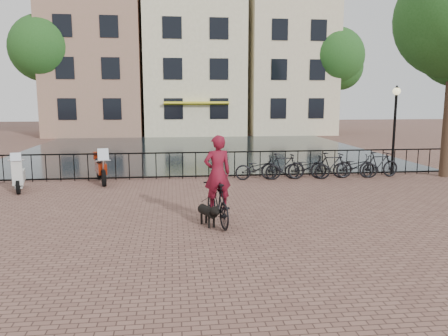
{
  "coord_description": "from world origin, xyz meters",
  "views": [
    {
      "loc": [
        -1.34,
        -8.46,
        3.08
      ],
      "look_at": [
        0.0,
        3.0,
        1.2
      ],
      "focal_mm": 35.0,
      "sensor_mm": 36.0,
      "label": 1
    }
  ],
  "objects": [
    {
      "name": "railing",
      "position": [
        0.0,
        8.0,
        0.5
      ],
      "size": [
        20.0,
        0.05,
        1.02
      ],
      "color": "black",
      "rests_on": "ground"
    },
    {
      "name": "tree_far_left",
      "position": [
        -11.0,
        27.0,
        6.73
      ],
      "size": [
        5.04,
        5.04,
        9.27
      ],
      "color": "black",
      "rests_on": "ground"
    },
    {
      "name": "canal_water",
      "position": [
        0.0,
        17.3,
        0.0
      ],
      "size": [
        20.0,
        20.0,
        0.0
      ],
      "primitive_type": "plane",
      "color": "black",
      "rests_on": "ground"
    },
    {
      "name": "parked_bike_2",
      "position": [
        3.7,
        7.4,
        0.45
      ],
      "size": [
        1.79,
        0.88,
        0.9
      ],
      "primitive_type": "imported",
      "rotation": [
        0.0,
        0.0,
        1.4
      ],
      "color": "black",
      "rests_on": "ground"
    },
    {
      "name": "parked_bike_4",
      "position": [
        5.6,
        7.4,
        0.45
      ],
      "size": [
        1.78,
        0.8,
        0.9
      ],
      "primitive_type": "imported",
      "rotation": [
        0.0,
        0.0,
        1.45
      ],
      "color": "black",
      "rests_on": "ground"
    },
    {
      "name": "parked_bike_3",
      "position": [
        4.65,
        7.4,
        0.5
      ],
      "size": [
        1.68,
        0.51,
        1.0
      ],
      "primitive_type": "imported",
      "rotation": [
        0.0,
        0.0,
        1.6
      ],
      "color": "black",
      "rests_on": "ground"
    },
    {
      "name": "motorcycle",
      "position": [
        -3.96,
        7.53,
        0.68
      ],
      "size": [
        0.96,
        1.97,
        1.37
      ],
      "rotation": [
        0.0,
        0.0,
        0.28
      ],
      "color": "maroon",
      "rests_on": "ground"
    },
    {
      "name": "parked_bike_1",
      "position": [
        2.75,
        7.4,
        0.5
      ],
      "size": [
        1.68,
        0.53,
        1.0
      ],
      "primitive_type": "imported",
      "rotation": [
        0.0,
        0.0,
        1.54
      ],
      "color": "black",
      "rests_on": "ground"
    },
    {
      "name": "scooter",
      "position": [
        -6.44,
        6.46,
        0.69
      ],
      "size": [
        0.76,
        1.54,
        1.38
      ],
      "rotation": [
        0.0,
        0.0,
        0.24
      ],
      "color": "silver",
      "rests_on": "ground"
    },
    {
      "name": "canal_house_right",
      "position": [
        8.5,
        30.0,
        6.65
      ],
      "size": [
        7.0,
        9.0,
        13.3
      ],
      "color": "beige",
      "rests_on": "ground"
    },
    {
      "name": "dog",
      "position": [
        -0.55,
        1.72,
        0.29
      ],
      "size": [
        0.6,
        0.9,
        0.58
      ],
      "rotation": [
        0.0,
        0.0,
        0.41
      ],
      "color": "black",
      "rests_on": "ground"
    },
    {
      "name": "canal_house_mid",
      "position": [
        0.5,
        30.0,
        5.9
      ],
      "size": [
        8.0,
        9.5,
        11.8
      ],
      "color": "beige",
      "rests_on": "ground"
    },
    {
      "name": "parked_bike_5",
      "position": [
        6.55,
        7.4,
        0.5
      ],
      "size": [
        1.71,
        0.67,
        1.0
      ],
      "primitive_type": "imported",
      "rotation": [
        0.0,
        0.0,
        1.69
      ],
      "color": "black",
      "rests_on": "ground"
    },
    {
      "name": "tree_far_right",
      "position": [
        12.0,
        27.0,
        6.35
      ],
      "size": [
        4.76,
        4.76,
        8.76
      ],
      "color": "black",
      "rests_on": "ground"
    },
    {
      "name": "cyclist",
      "position": [
        -0.3,
        1.81,
        0.97
      ],
      "size": [
        0.89,
        1.93,
        2.56
      ],
      "rotation": [
        0.0,
        0.0,
        3.33
      ],
      "color": "black",
      "rests_on": "ground"
    },
    {
      "name": "ground",
      "position": [
        0.0,
        0.0,
        0.0
      ],
      "size": [
        100.0,
        100.0,
        0.0
      ],
      "primitive_type": "plane",
      "color": "brown",
      "rests_on": "ground"
    },
    {
      "name": "canal_house_left",
      "position": [
        -7.5,
        30.0,
        6.4
      ],
      "size": [
        7.5,
        9.0,
        12.8
      ],
      "color": "#937155",
      "rests_on": "ground"
    },
    {
      "name": "lamp_post",
      "position": [
        7.2,
        7.6,
        2.38
      ],
      "size": [
        0.3,
        0.3,
        3.45
      ],
      "color": "black",
      "rests_on": "ground"
    },
    {
      "name": "parked_bike_0",
      "position": [
        1.8,
        7.4,
        0.45
      ],
      "size": [
        1.75,
        0.69,
        0.9
      ],
      "primitive_type": "imported",
      "rotation": [
        0.0,
        0.0,
        1.52
      ],
      "color": "black",
      "rests_on": "ground"
    }
  ]
}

